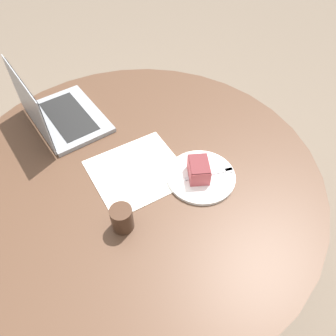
# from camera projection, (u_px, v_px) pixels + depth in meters

# --- Properties ---
(ground_plane) EXTENTS (12.00, 12.00, 0.00)m
(ground_plane) POSITION_uv_depth(u_px,v_px,m) (147.00, 267.00, 1.72)
(ground_plane) COLOR #6B5B4C
(dining_table) EXTENTS (1.29, 1.29, 0.77)m
(dining_table) POSITION_uv_depth(u_px,v_px,m) (139.00, 200.00, 1.26)
(dining_table) COLOR #4C3323
(dining_table) RESTS_ON ground_plane
(paper_document) EXTENTS (0.39, 0.38, 0.00)m
(paper_document) POSITION_uv_depth(u_px,v_px,m) (136.00, 171.00, 1.14)
(paper_document) COLOR white
(paper_document) RESTS_ON dining_table
(plate) EXTENTS (0.24, 0.24, 0.01)m
(plate) POSITION_uv_depth(u_px,v_px,m) (201.00, 176.00, 1.12)
(plate) COLOR white
(plate) RESTS_ON dining_table
(cake_slice) EXTENTS (0.11, 0.11, 0.06)m
(cake_slice) POSITION_uv_depth(u_px,v_px,m) (199.00, 170.00, 1.09)
(cake_slice) COLOR #B74C51
(cake_slice) RESTS_ON plate
(fork) EXTENTS (0.15, 0.12, 0.00)m
(fork) POSITION_uv_depth(u_px,v_px,m) (214.00, 173.00, 1.12)
(fork) COLOR silver
(fork) RESTS_ON plate
(coffee_glass) EXTENTS (0.07, 0.07, 0.09)m
(coffee_glass) POSITION_uv_depth(u_px,v_px,m) (122.00, 218.00, 0.97)
(coffee_glass) COLOR #3D2619
(coffee_glass) RESTS_ON dining_table
(laptop) EXTENTS (0.34, 0.40, 0.25)m
(laptop) POSITION_uv_depth(u_px,v_px,m) (59.00, 114.00, 1.27)
(laptop) COLOR gray
(laptop) RESTS_ON dining_table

